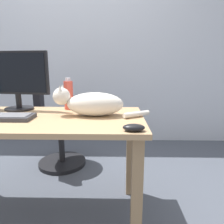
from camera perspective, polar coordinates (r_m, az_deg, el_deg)
name	(u,v)px	position (r m, az deg, el deg)	size (l,w,h in m)	color
ground_plane	(42,214)	(1.70, -18.46, -24.91)	(8.00, 8.00, 0.00)	#474C56
back_wall	(77,43)	(2.85, -9.65, 18.06)	(6.00, 0.04, 2.60)	silver
desk	(36,133)	(1.43, -20.12, -5.46)	(1.37, 0.66, 0.70)	tan
office_chair	(55,130)	(2.20, -15.19, -4.69)	(0.49, 0.48, 0.90)	black
monitor	(16,78)	(1.64, -24.66, 8.34)	(0.48, 0.20, 0.42)	black
cat	(92,103)	(1.34, -5.60, 2.40)	(0.61, 0.19, 0.20)	silver
computer_mouse	(134,128)	(1.03, 5.98, -4.25)	(0.11, 0.06, 0.04)	black
spray_bottle	(69,95)	(1.56, -11.77, 4.63)	(0.07, 0.07, 0.23)	#D84C3D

